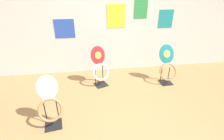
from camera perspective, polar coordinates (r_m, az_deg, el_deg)
name	(u,v)px	position (r m, az deg, el deg)	size (l,w,h in m)	color
ground_plane	(132,134)	(3.01, 6.54, -20.16)	(14.00, 14.00, 0.00)	#A37547
wall_back	(111,22)	(4.49, -0.22, 15.48)	(8.00, 0.07, 2.60)	silver
toilet_seat_display_teal_sax	(167,66)	(4.28, 17.58, 1.14)	(0.43, 0.42, 0.90)	black
toilet_seat_display_crimson_swirl	(100,68)	(3.98, -3.91, 0.63)	(0.46, 0.43, 0.92)	black
toilet_seat_display_white_plain	(50,105)	(3.04, -19.67, -10.63)	(0.42, 0.38, 0.89)	black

